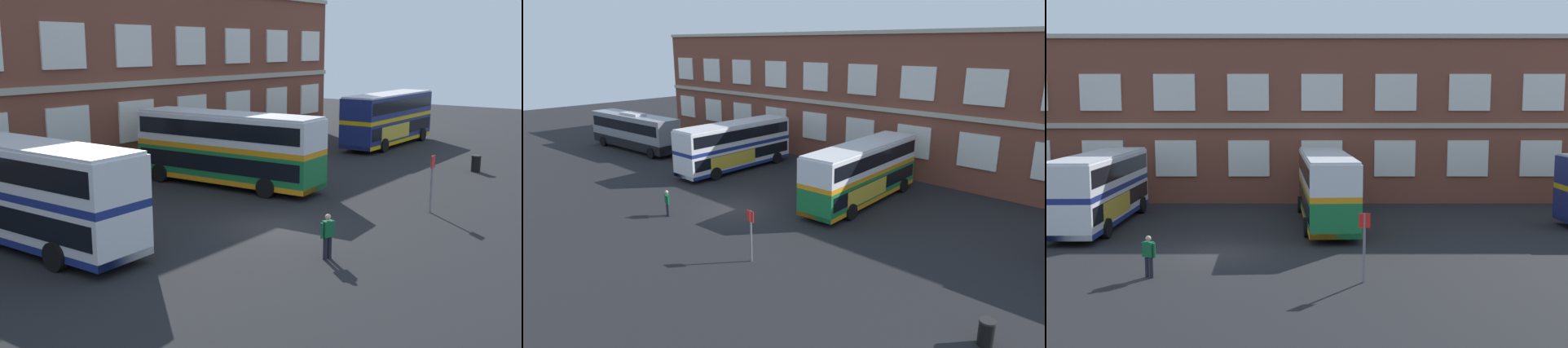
% 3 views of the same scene
% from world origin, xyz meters
% --- Properties ---
extents(ground_plane, '(120.00, 120.00, 0.00)m').
position_xyz_m(ground_plane, '(0.00, 2.00, 0.00)').
color(ground_plane, black).
extents(brick_terminal_building, '(55.14, 8.19, 11.54)m').
position_xyz_m(brick_terminal_building, '(0.06, 17.98, 5.63)').
color(brick_terminal_building, brown).
rests_on(brick_terminal_building, ground).
extents(double_decker_near, '(3.06, 11.06, 4.07)m').
position_xyz_m(double_decker_near, '(-7.58, 6.49, 2.15)').
color(double_decker_near, silver).
rests_on(double_decker_near, ground).
extents(double_decker_middle, '(3.35, 11.13, 4.07)m').
position_xyz_m(double_decker_middle, '(5.14, 6.85, 2.15)').
color(double_decker_middle, '#197038').
rests_on(double_decker_middle, ground).
extents(waiting_passenger, '(0.63, 0.37, 1.70)m').
position_xyz_m(waiting_passenger, '(-2.19, -3.80, 0.93)').
color(waiting_passenger, black).
rests_on(waiting_passenger, ground).
extents(bus_stand_flag, '(0.44, 0.10, 2.70)m').
position_xyz_m(bus_stand_flag, '(6.26, -4.41, 1.64)').
color(bus_stand_flag, slate).
rests_on(bus_stand_flag, ground).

